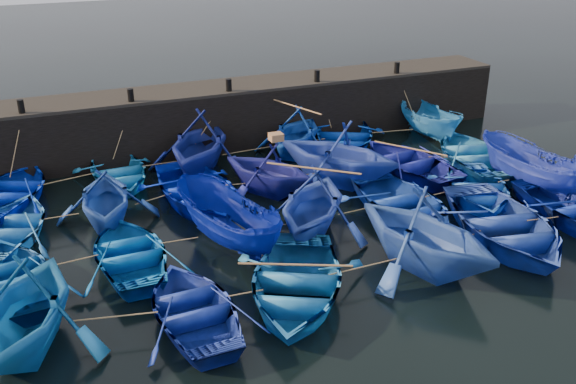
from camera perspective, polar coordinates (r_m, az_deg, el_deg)
name	(u,v)px	position (r m, az deg, el deg)	size (l,w,h in m)	color
ground	(328,253)	(19.57, 3.59, -5.43)	(120.00, 120.00, 0.00)	black
quay_wall	(224,117)	(28.11, -5.72, 6.68)	(26.00, 2.50, 2.50)	black
quay_top	(223,87)	(27.75, -5.83, 9.26)	(26.00, 2.50, 0.12)	black
bollard_0	(21,106)	(25.74, -22.64, 7.04)	(0.24, 0.24, 0.50)	black
bollard_1	(131,95)	(25.99, -13.81, 8.37)	(0.24, 0.24, 0.50)	black
bollard_2	(229,85)	(26.83, -5.29, 9.45)	(0.24, 0.24, 0.50)	black
bollard_3	(317,76)	(28.23, 2.60, 10.27)	(0.24, 0.24, 0.50)	black
bollard_4	(397,68)	(30.09, 9.65, 10.84)	(0.24, 0.24, 0.50)	black
boat_0	(11,191)	(24.44, -23.42, 0.06)	(3.36, 4.70, 0.98)	#001C96
boat_1	(118,172)	(24.96, -14.86, 1.70)	(3.10, 4.33, 0.90)	#1566AB
boat_2	(199,142)	(25.24, -7.89, 4.46)	(4.04, 4.68, 2.46)	navy
boat_3	(295,132)	(26.69, 0.66, 5.39)	(3.44, 3.99, 2.10)	#0E41BC
boat_4	(344,136)	(27.77, 4.96, 4.94)	(3.71, 5.19, 1.08)	navy
boat_5	(430,122)	(29.46, 12.55, 6.13)	(1.56, 4.14, 1.60)	#216BB7
boat_6	(9,227)	(21.82, -23.53, -2.87)	(3.26, 4.56, 0.95)	blue
boat_7	(106,196)	(21.62, -15.91, -0.33)	(3.35, 3.88, 2.04)	#1D449A
boat_8	(196,190)	(22.64, -8.14, 0.19)	(3.73, 5.22, 1.08)	#031ED5
boat_9	(268,168)	(23.05, -1.75, 2.15)	(3.30, 3.83, 2.02)	navy
boat_10	(338,152)	(23.89, 4.48, 3.56)	(4.14, 4.80, 2.53)	#1F399F
boat_11	(409,161)	(25.47, 10.70, 2.71)	(3.48, 4.87, 1.01)	navy
boat_12	(474,154)	(26.69, 16.24, 3.23)	(3.73, 5.21, 1.08)	blue
boat_13	(12,277)	(19.03, -23.29, -6.92)	(3.12, 4.37, 0.91)	navy
boat_14	(130,252)	(19.22, -13.83, -5.21)	(3.09, 4.32, 0.90)	#054EA2
boat_15	(226,222)	(19.47, -5.51, -2.66)	(1.75, 4.64, 1.80)	#000F78
boat_16	(313,203)	(20.07, 2.20, -0.96)	(3.71, 4.30, 2.26)	#2442B3
boat_17	(402,202)	(21.91, 10.13, -0.88)	(3.53, 4.93, 1.02)	#11369F
boat_18	(477,188)	(23.71, 16.48, 0.33)	(3.18, 4.45, 0.92)	#1449B6
boat_19	(530,168)	(24.99, 20.73, 1.99)	(1.70, 4.52, 1.75)	navy
boat_20	(23,307)	(16.19, -22.51, -9.46)	(3.89, 4.51, 2.37)	#105C9C
boat_21	(194,308)	(16.47, -8.36, -10.14)	(3.04, 4.25, 0.88)	navy
boat_22	(295,283)	(17.08, 0.65, -8.10)	(3.67, 5.14, 1.07)	#145A96
boat_23	(426,231)	(18.50, 12.13, -3.43)	(4.09, 4.74, 2.50)	#254CA5
boat_24	(504,224)	(21.01, 18.68, -2.74)	(4.08, 5.70, 1.18)	navy
wooden_crate	(276,137)	(22.75, -1.08, 4.92)	(0.46, 0.42, 0.26)	#936640
mooring_ropes	(266,168)	(23.36, -1.96, 2.14)	(17.54, 11.50, 2.10)	tan
loose_oars	(332,163)	(21.87, 3.93, 2.63)	(9.83, 12.05, 1.31)	#99724C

